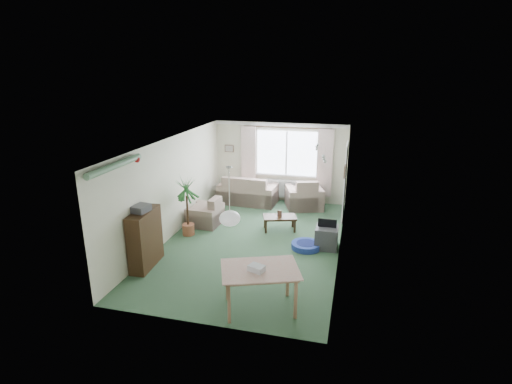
% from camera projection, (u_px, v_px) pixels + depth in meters
% --- Properties ---
extents(ground, '(6.50, 6.50, 0.00)m').
position_uv_depth(ground, '(253.00, 242.00, 9.43)').
color(ground, '#315237').
extents(window, '(1.80, 0.03, 1.30)m').
position_uv_depth(window, '(287.00, 153.00, 11.92)').
color(window, white).
extents(curtain_rod, '(2.60, 0.03, 0.03)m').
position_uv_depth(curtain_rod, '(287.00, 128.00, 11.62)').
color(curtain_rod, black).
extents(curtain_left, '(0.45, 0.08, 2.00)m').
position_uv_depth(curtain_left, '(249.00, 159.00, 12.17)').
color(curtain_left, beige).
extents(curtain_right, '(0.45, 0.08, 2.00)m').
position_uv_depth(curtain_right, '(325.00, 163.00, 11.63)').
color(curtain_right, beige).
extents(radiator, '(1.20, 0.10, 0.55)m').
position_uv_depth(radiator, '(286.00, 189.00, 12.21)').
color(radiator, white).
extents(doorway, '(0.03, 0.95, 2.00)m').
position_uv_depth(doorway, '(345.00, 182.00, 10.70)').
color(doorway, black).
extents(pendant_lamp, '(0.36, 0.36, 0.36)m').
position_uv_depth(pendant_lamp, '(230.00, 218.00, 6.81)').
color(pendant_lamp, white).
extents(tinsel_garland, '(1.60, 1.60, 0.12)m').
position_uv_depth(tinsel_garland, '(115.00, 166.00, 7.07)').
color(tinsel_garland, '#196626').
extents(bauble_cluster_a, '(0.20, 0.20, 0.20)m').
position_uv_depth(bauble_cluster_a, '(316.00, 145.00, 9.29)').
color(bauble_cluster_a, silver).
extents(bauble_cluster_b, '(0.20, 0.20, 0.20)m').
position_uv_depth(bauble_cluster_b, '(325.00, 156.00, 8.11)').
color(bauble_cluster_b, silver).
extents(wall_picture_back, '(0.28, 0.03, 0.22)m').
position_uv_depth(wall_picture_back, '(229.00, 148.00, 12.33)').
color(wall_picture_back, brown).
extents(wall_picture_right, '(0.03, 0.24, 0.30)m').
position_uv_depth(wall_picture_right, '(345.00, 171.00, 9.61)').
color(wall_picture_right, brown).
extents(sofa, '(1.76, 0.98, 0.86)m').
position_uv_depth(sofa, '(248.00, 189.00, 12.05)').
color(sofa, beige).
rests_on(sofa, ground).
extents(armchair_corner, '(1.26, 1.22, 0.90)m').
position_uv_depth(armchair_corner, '(304.00, 193.00, 11.62)').
color(armchair_corner, beige).
rests_on(armchair_corner, ground).
extents(armchair_left, '(0.83, 0.87, 0.74)m').
position_uv_depth(armchair_left, '(205.00, 211.00, 10.40)').
color(armchair_left, beige).
rests_on(armchair_left, ground).
extents(coffee_table, '(0.92, 0.68, 0.37)m').
position_uv_depth(coffee_table, '(280.00, 223.00, 10.08)').
color(coffee_table, black).
rests_on(coffee_table, ground).
extents(photo_frame, '(0.12, 0.04, 0.16)m').
position_uv_depth(photo_frame, '(280.00, 214.00, 9.97)').
color(photo_frame, brown).
rests_on(photo_frame, coffee_table).
extents(bookshelf, '(0.39, 1.00, 1.20)m').
position_uv_depth(bookshelf, '(145.00, 239.00, 8.14)').
color(bookshelf, black).
rests_on(bookshelf, ground).
extents(hifi_box, '(0.32, 0.38, 0.14)m').
position_uv_depth(hifi_box, '(141.00, 208.00, 7.92)').
color(hifi_box, '#403F45').
rests_on(hifi_box, bookshelf).
extents(houseplant, '(0.76, 0.76, 1.47)m').
position_uv_depth(houseplant, '(187.00, 206.00, 9.63)').
color(houseplant, '#1E4B1A').
rests_on(houseplant, ground).
extents(dining_table, '(1.38, 1.15, 0.74)m').
position_uv_depth(dining_table, '(260.00, 289.00, 6.73)').
color(dining_table, tan).
rests_on(dining_table, ground).
extents(gift_box, '(0.30, 0.26, 0.12)m').
position_uv_depth(gift_box, '(257.00, 269.00, 6.53)').
color(gift_box, silver).
rests_on(gift_box, dining_table).
extents(tv_cube, '(0.50, 0.55, 0.50)m').
position_uv_depth(tv_cube, '(326.00, 237.00, 9.09)').
color(tv_cube, '#3C3B41').
rests_on(tv_cube, ground).
extents(pet_bed, '(0.83, 0.83, 0.13)m').
position_uv_depth(pet_bed, '(306.00, 246.00, 9.08)').
color(pet_bed, '#212497').
rests_on(pet_bed, ground).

